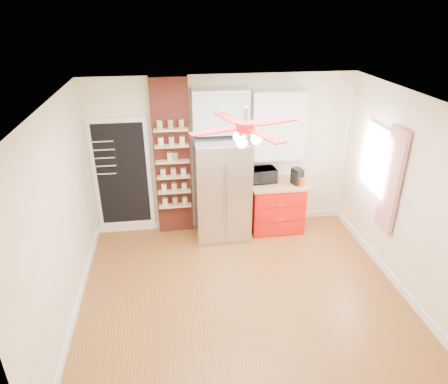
{
  "coord_description": "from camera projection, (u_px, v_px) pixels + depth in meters",
  "views": [
    {
      "loc": [
        -0.89,
        -4.39,
        3.73
      ],
      "look_at": [
        -0.13,
        0.9,
        1.17
      ],
      "focal_mm": 32.0,
      "sensor_mm": 36.0,
      "label": 1
    }
  ],
  "objects": [
    {
      "name": "pantry_jar_beans",
      "position": [
        175.0,
        156.0,
        6.53
      ],
      "size": [
        0.09,
        0.09,
        0.12
      ],
      "primitive_type": "cylinder",
      "rotation": [
        0.0,
        0.0,
        0.0
      ],
      "color": "#8D6848",
      "rests_on": "brick_pillar"
    },
    {
      "name": "ceiling_fan",
      "position": [
        246.0,
        127.0,
        4.6
      ],
      "size": [
        1.4,
        1.4,
        0.44
      ],
      "color": "silver",
      "rests_on": "ceiling"
    },
    {
      "name": "ceiling",
      "position": [
        246.0,
        103.0,
        4.48
      ],
      "size": [
        4.5,
        4.5,
        0.0
      ],
      "primitive_type": "plane",
      "color": "white",
      "rests_on": "wall_back"
    },
    {
      "name": "red_cabinet",
      "position": [
        276.0,
        206.0,
        7.07
      ],
      "size": [
        0.94,
        0.64,
        0.9
      ],
      "color": "red",
      "rests_on": "floor"
    },
    {
      "name": "chalkboard",
      "position": [
        122.0,
        174.0,
        6.7
      ],
      "size": [
        0.95,
        0.05,
        1.95
      ],
      "color": "white",
      "rests_on": "wall_back"
    },
    {
      "name": "fridge",
      "position": [
        222.0,
        189.0,
        6.71
      ],
      "size": [
        0.9,
        0.7,
        1.75
      ],
      "primitive_type": "cube",
      "color": "#BCBCC1",
      "rests_on": "floor"
    },
    {
      "name": "upper_shelf_unit",
      "position": [
        278.0,
        125.0,
        6.6
      ],
      "size": [
        0.9,
        0.3,
        1.15
      ],
      "primitive_type": "cube",
      "color": "white",
      "rests_on": "wall_back"
    },
    {
      "name": "canister_left",
      "position": [
        301.0,
        182.0,
        6.75
      ],
      "size": [
        0.11,
        0.11,
        0.13
      ],
      "primitive_type": "cylinder",
      "rotation": [
        0.0,
        0.0,
        0.05
      ],
      "color": "#C0380A",
      "rests_on": "red_cabinet"
    },
    {
      "name": "brick_pillar",
      "position": [
        172.0,
        159.0,
        6.66
      ],
      "size": [
        0.6,
        0.16,
        2.7
      ],
      "primitive_type": "cube",
      "color": "maroon",
      "rests_on": "floor"
    },
    {
      "name": "floor",
      "position": [
        242.0,
        293.0,
        5.65
      ],
      "size": [
        4.5,
        4.5,
        0.0
      ],
      "primitive_type": "plane",
      "color": "#935925",
      "rests_on": "ground"
    },
    {
      "name": "wall_back",
      "position": [
        222.0,
        155.0,
        6.85
      ],
      "size": [
        4.5,
        0.02,
        2.7
      ],
      "primitive_type": "cube",
      "color": "#FFF7CD",
      "rests_on": "floor"
    },
    {
      "name": "coffee_maker",
      "position": [
        297.0,
        176.0,
        6.78
      ],
      "size": [
        0.2,
        0.23,
        0.28
      ],
      "primitive_type": "cube",
      "rotation": [
        0.0,
        0.0,
        0.36
      ],
      "color": "black",
      "rests_on": "red_cabinet"
    },
    {
      "name": "upper_glass_cabinet",
      "position": [
        220.0,
        111.0,
        6.34
      ],
      "size": [
        0.9,
        0.35,
        0.7
      ],
      "primitive_type": "cube",
      "color": "white",
      "rests_on": "wall_back"
    },
    {
      "name": "canister_right",
      "position": [
        294.0,
        178.0,
        6.93
      ],
      "size": [
        0.12,
        0.12,
        0.12
      ],
      "primitive_type": "cylinder",
      "rotation": [
        0.0,
        0.0,
        0.29
      ],
      "color": "#A80924",
      "rests_on": "red_cabinet"
    },
    {
      "name": "toaster_oven",
      "position": [
        262.0,
        175.0,
        6.87
      ],
      "size": [
        0.48,
        0.35,
        0.25
      ],
      "primitive_type": "imported",
      "rotation": [
        0.0,
        0.0,
        0.11
      ],
      "color": "black",
      "rests_on": "red_cabinet"
    },
    {
      "name": "window",
      "position": [
        377.0,
        160.0,
        6.07
      ],
      "size": [
        0.04,
        0.75,
        1.05
      ],
      "primitive_type": "cube",
      "color": "white",
      "rests_on": "wall_right"
    },
    {
      "name": "wall_front",
      "position": [
        290.0,
        322.0,
        3.28
      ],
      "size": [
        4.5,
        0.02,
        2.7
      ],
      "primitive_type": "cube",
      "color": "#FFF7CD",
      "rests_on": "floor"
    },
    {
      "name": "pantry_jar_oats",
      "position": [
        170.0,
        157.0,
        6.5
      ],
      "size": [
        0.1,
        0.1,
        0.13
      ],
      "primitive_type": "cylinder",
      "rotation": [
        0.0,
        0.0,
        -0.18
      ],
      "color": "beige",
      "rests_on": "brick_pillar"
    },
    {
      "name": "wall_left",
      "position": [
        59.0,
        222.0,
        4.77
      ],
      "size": [
        0.02,
        4.0,
        2.7
      ],
      "primitive_type": "cube",
      "color": "#FFF7CD",
      "rests_on": "floor"
    },
    {
      "name": "wall_right",
      "position": [
        409.0,
        198.0,
        5.35
      ],
      "size": [
        0.02,
        4.0,
        2.7
      ],
      "primitive_type": "cube",
      "color": "#FFF7CD",
      "rests_on": "floor"
    },
    {
      "name": "curtain",
      "position": [
        391.0,
        181.0,
        5.61
      ],
      "size": [
        0.06,
        0.4,
        1.55
      ],
      "primitive_type": "cube",
      "color": "red",
      "rests_on": "wall_right"
    }
  ]
}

